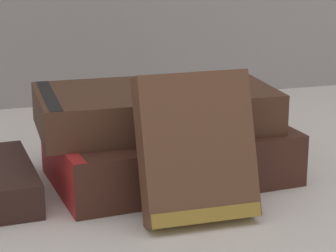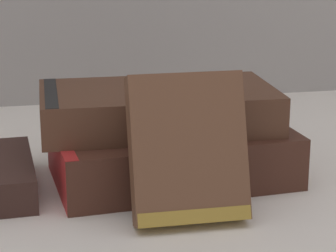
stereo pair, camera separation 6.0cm
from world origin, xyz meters
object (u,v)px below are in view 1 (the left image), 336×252
object	(u,v)px
book_flat_bottom	(166,155)
book_flat_top	(155,108)
book_leaning_front	(197,153)
pocket_watch	(206,87)

from	to	relation	value
book_flat_bottom	book_flat_top	xyz separation A→B (m)	(-0.01, 0.01, 0.05)
book_leaning_front	pocket_watch	distance (m)	0.11
book_flat_bottom	book_flat_top	world-z (taller)	book_flat_top
book_leaning_front	pocket_watch	size ratio (longest dim) A/B	2.16
book_flat_bottom	pocket_watch	bearing A→B (deg)	-14.16
book_flat_bottom	book_leaning_front	bearing A→B (deg)	-95.69
book_flat_bottom	book_flat_top	size ratio (longest dim) A/B	1.04
book_flat_bottom	book_flat_top	distance (m)	0.05
book_flat_top	pocket_watch	size ratio (longest dim) A/B	3.91
book_flat_top	book_leaning_front	world-z (taller)	book_leaning_front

